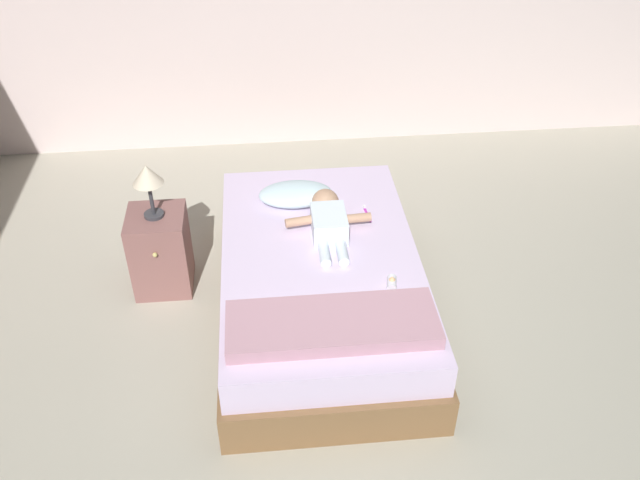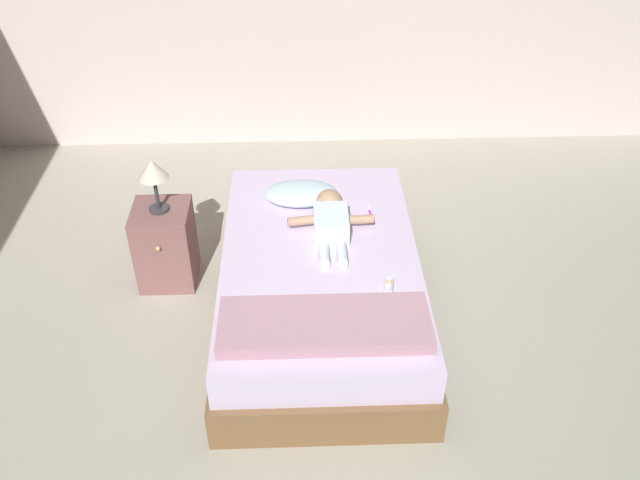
# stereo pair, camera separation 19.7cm
# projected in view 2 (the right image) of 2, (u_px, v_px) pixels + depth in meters

# --- Properties ---
(ground_plane) EXTENTS (8.00, 8.00, 0.00)m
(ground_plane) POSITION_uv_depth(u_px,v_px,m) (345.00, 396.00, 3.77)
(ground_plane) COLOR #AEA896
(bed) EXTENTS (1.21, 2.02, 0.48)m
(bed) POSITION_uv_depth(u_px,v_px,m) (320.00, 284.00, 4.16)
(bed) COLOR brown
(bed) RESTS_ON ground_plane
(pillow) EXTENTS (0.48, 0.29, 0.12)m
(pillow) POSITION_uv_depth(u_px,v_px,m) (301.00, 193.00, 4.43)
(pillow) COLOR silver
(pillow) RESTS_ON bed
(baby) EXTENTS (0.54, 0.64, 0.17)m
(baby) POSITION_uv_depth(u_px,v_px,m) (331.00, 220.00, 4.17)
(baby) COLOR white
(baby) RESTS_ON bed
(toothbrush) EXTENTS (0.03, 0.17, 0.02)m
(toothbrush) POSITION_uv_depth(u_px,v_px,m) (371.00, 215.00, 4.32)
(toothbrush) COLOR #BA2DAB
(toothbrush) RESTS_ON bed
(nightstand) EXTENTS (0.36, 0.39, 0.55)m
(nightstand) POSITION_uv_depth(u_px,v_px,m) (165.00, 245.00, 4.41)
(nightstand) COLOR #835551
(nightstand) RESTS_ON ground_plane
(lamp) EXTENTS (0.19, 0.19, 0.36)m
(lamp) POSITION_uv_depth(u_px,v_px,m) (153.00, 172.00, 4.08)
(lamp) COLOR #333338
(lamp) RESTS_ON nightstand
(blanket) EXTENTS (1.09, 0.39, 0.08)m
(blanket) POSITION_uv_depth(u_px,v_px,m) (324.00, 325.00, 3.48)
(blanket) COLOR #B78594
(blanket) RESTS_ON bed
(baby_bottle) EXTENTS (0.07, 0.11, 0.08)m
(baby_bottle) POSITION_uv_depth(u_px,v_px,m) (389.00, 286.00, 3.74)
(baby_bottle) COLOR white
(baby_bottle) RESTS_ON bed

